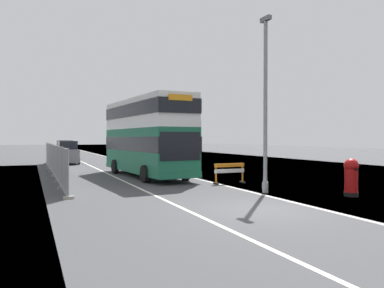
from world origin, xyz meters
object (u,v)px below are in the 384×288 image
Objects in this scene: double_decker_bus at (146,136)px; roadworks_barrier at (229,171)px; red_pillar_postbox at (351,176)px; car_receding_mid at (65,150)px; lamppost_foreground at (265,110)px; car_oncoming_near at (68,153)px.

roadworks_barrier is at bearing -60.56° from double_decker_bus.
car_receding_mid is (-9.10, 35.34, 0.14)m from red_pillar_postbox.
lamppost_foreground is 4.40× the size of roadworks_barrier.
lamppost_foreground is 2.11× the size of car_receding_mid.
red_pillar_postbox is at bearing -39.96° from lamppost_foreground.
car_oncoming_near is 8.43m from car_receding_mid.
double_decker_bus is 23.83m from car_receding_mid.
double_decker_bus is 2.81× the size of car_receding_mid.
double_decker_bus reaches higher than roadworks_barrier.
car_receding_mid reaches higher than car_oncoming_near.
car_oncoming_near is at bearing 103.57° from double_decker_bus.
roadworks_barrier is at bearing -77.55° from car_receding_mid.
double_decker_bus is 2.42× the size of car_oncoming_near.
car_receding_mid reaches higher than roadworks_barrier.
red_pillar_postbox is 0.43× the size of car_receding_mid.
car_receding_mid is at bearing 87.42° from car_oncoming_near.
red_pillar_postbox is (5.82, -11.78, -1.78)m from double_decker_bus.
double_decker_bus is 1.34× the size of lamppost_foreground.
double_decker_bus is at bearing -82.09° from car_receding_mid.
roadworks_barrier is at bearing -71.80° from car_oncoming_near.
red_pillar_postbox is at bearing -75.57° from car_receding_mid.
car_receding_mid is at bearing 104.43° from red_pillar_postbox.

